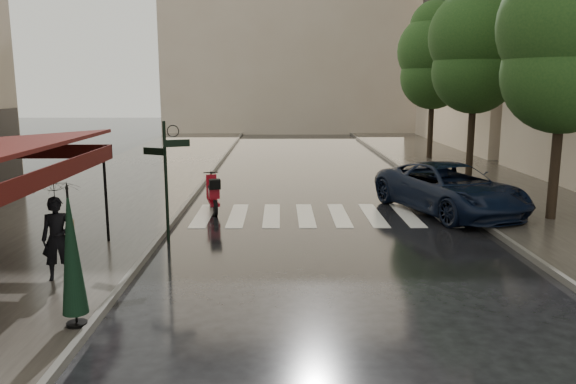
{
  "coord_description": "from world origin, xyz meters",
  "views": [
    {
      "loc": [
        1.67,
        -10.92,
        3.96
      ],
      "look_at": [
        1.86,
        2.53,
        1.4
      ],
      "focal_mm": 35.0,
      "sensor_mm": 36.0,
      "label": 1
    }
  ],
  "objects_px": {
    "pedestrian_with_umbrella": "(55,199)",
    "parked_car": "(450,188)",
    "scooter": "(213,195)",
    "parasol_front": "(72,252)"
  },
  "relations": [
    {
      "from": "pedestrian_with_umbrella",
      "to": "scooter",
      "type": "xyz_separation_m",
      "value": [
        2.31,
        6.6,
        -1.21
      ]
    },
    {
      "from": "scooter",
      "to": "parasol_front",
      "type": "bearing_deg",
      "value": -110.14
    },
    {
      "from": "pedestrian_with_umbrella",
      "to": "parked_car",
      "type": "relative_size",
      "value": 0.44
    },
    {
      "from": "pedestrian_with_umbrella",
      "to": "parasol_front",
      "type": "bearing_deg",
      "value": -80.37
    },
    {
      "from": "parked_car",
      "to": "parasol_front",
      "type": "xyz_separation_m",
      "value": [
        -8.65,
        -8.63,
        0.59
      ]
    },
    {
      "from": "scooter",
      "to": "parked_car",
      "type": "height_order",
      "value": "parked_car"
    },
    {
      "from": "parasol_front",
      "to": "pedestrian_with_umbrella",
      "type": "bearing_deg",
      "value": 116.44
    },
    {
      "from": "scooter",
      "to": "parked_car",
      "type": "distance_m",
      "value": 7.46
    },
    {
      "from": "pedestrian_with_umbrella",
      "to": "parked_car",
      "type": "distance_m",
      "value": 11.71
    },
    {
      "from": "scooter",
      "to": "parasol_front",
      "type": "relative_size",
      "value": 0.77
    }
  ]
}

